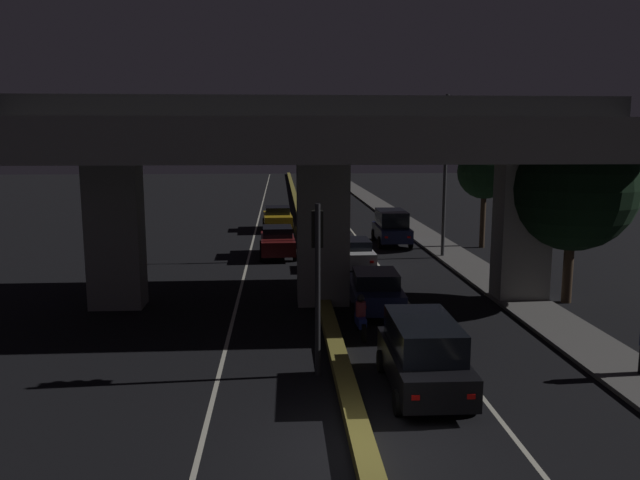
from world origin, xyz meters
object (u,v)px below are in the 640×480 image
at_px(car_dark_blue_fourth, 391,226).
at_px(car_black_lead, 423,354).
at_px(car_white_third, 353,253).
at_px(car_taxi_yellow_second_oncoming, 277,218).
at_px(traffic_light_left_of_median, 317,259).
at_px(car_dark_red_lead_oncoming, 277,241).
at_px(street_lamp, 438,162).
at_px(car_dark_blue_second, 375,290).
at_px(motorcycle_blue_filtering_near, 361,318).

bearing_deg(car_dark_blue_fourth, car_black_lead, 173.11).
xyz_separation_m(car_white_third, car_dark_blue_fourth, (3.09, 6.79, 0.30)).
xyz_separation_m(car_dark_blue_fourth, car_taxi_yellow_second_oncoming, (-6.76, 6.08, -0.22)).
xyz_separation_m(traffic_light_left_of_median, car_dark_red_lead_oncoming, (-1.10, 16.83, -2.31)).
xyz_separation_m(street_lamp, car_dark_blue_second, (-4.74, -10.03, -4.19)).
height_order(car_black_lead, car_taxi_yellow_second_oncoming, car_black_lead).
bearing_deg(car_dark_red_lead_oncoming, car_white_third, 46.40).
bearing_deg(car_dark_red_lead_oncoming, car_dark_blue_fourth, 115.89).
bearing_deg(car_white_third, car_dark_blue_second, 178.61).
bearing_deg(car_dark_blue_second, traffic_light_left_of_median, 159.60).
bearing_deg(motorcycle_blue_filtering_near, car_dark_blue_fourth, -16.19).
relative_size(car_dark_blue_second, car_white_third, 0.96).
bearing_deg(street_lamp, car_dark_blue_second, -115.29).
bearing_deg(car_black_lead, car_dark_red_lead_oncoming, 12.33).
distance_m(car_white_third, car_taxi_yellow_second_oncoming, 13.39).
relative_size(traffic_light_left_of_median, car_dark_red_lead_oncoming, 1.09).
bearing_deg(street_lamp, traffic_light_left_of_median, -114.31).
relative_size(car_dark_red_lead_oncoming, car_taxi_yellow_second_oncoming, 1.00).
height_order(car_dark_blue_second, car_dark_blue_fourth, car_dark_blue_fourth).
bearing_deg(car_taxi_yellow_second_oncoming, traffic_light_left_of_median, -0.08).
bearing_deg(car_dark_blue_fourth, car_dark_red_lead_oncoming, 118.88).
xyz_separation_m(car_dark_blue_second, car_dark_red_lead_oncoming, (-3.53, 10.97, 0.01)).
relative_size(car_dark_blue_second, motorcycle_blue_filtering_near, 2.29).
relative_size(traffic_light_left_of_median, car_taxi_yellow_second_oncoming, 1.10).
relative_size(car_white_third, motorcycle_blue_filtering_near, 2.38).
height_order(street_lamp, motorcycle_blue_filtering_near, street_lamp).
distance_m(car_black_lead, car_dark_blue_fourth, 21.85).
bearing_deg(car_white_third, car_taxi_yellow_second_oncoming, 15.37).
xyz_separation_m(street_lamp, car_black_lead, (-4.63, -17.16, -4.04)).
xyz_separation_m(traffic_light_left_of_median, car_taxi_yellow_second_oncoming, (-1.12, 26.44, -2.29)).
xyz_separation_m(car_black_lead, car_dark_blue_fourth, (3.09, 21.63, 0.11)).
bearing_deg(car_black_lead, car_dark_blue_fourth, -7.18).
bearing_deg(traffic_light_left_of_median, motorcycle_blue_filtering_near, 63.24).
bearing_deg(car_taxi_yellow_second_oncoming, car_black_lead, 5.04).
xyz_separation_m(car_dark_red_lead_oncoming, motorcycle_blue_filtering_near, (2.66, -13.74, -0.22)).
xyz_separation_m(street_lamp, motorcycle_blue_filtering_near, (-5.62, -12.80, -4.40)).
xyz_separation_m(street_lamp, car_dark_red_lead_oncoming, (-8.27, 0.94, -4.17)).
xyz_separation_m(car_dark_blue_second, motorcycle_blue_filtering_near, (-0.88, -2.77, -0.21)).
xyz_separation_m(street_lamp, car_white_third, (-4.62, -2.33, -4.23)).
distance_m(car_dark_blue_fourth, car_taxi_yellow_second_oncoming, 9.09).
xyz_separation_m(traffic_light_left_of_median, car_white_third, (2.55, 13.57, -2.37)).
bearing_deg(car_dark_red_lead_oncoming, street_lamp, 81.75).
bearing_deg(motorcycle_blue_filtering_near, car_taxi_yellow_second_oncoming, 3.64).
distance_m(traffic_light_left_of_median, car_dark_blue_fourth, 21.23).
bearing_deg(car_dark_blue_fourth, traffic_light_left_of_median, 165.77).
height_order(car_dark_red_lead_oncoming, motorcycle_blue_filtering_near, car_dark_red_lead_oncoming).
height_order(car_black_lead, car_dark_blue_fourth, car_dark_blue_fourth).
xyz_separation_m(car_white_third, car_taxi_yellow_second_oncoming, (-3.67, 12.87, 0.08)).
bearing_deg(car_dark_blue_fourth, street_lamp, -159.76).
height_order(car_dark_blue_fourth, car_taxi_yellow_second_oncoming, car_dark_blue_fourth).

